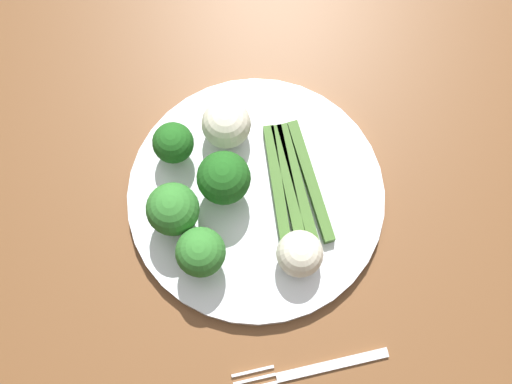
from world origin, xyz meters
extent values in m
cube|color=#B7A88E|center=(0.00, 0.00, -0.01)|extent=(6.00, 6.00, 0.02)
cube|color=brown|center=(0.00, 0.00, 0.72)|extent=(1.11, 0.80, 0.04)
cylinder|color=brown|center=(0.49, 0.34, 0.35)|extent=(0.07, 0.07, 0.70)
cylinder|color=#9E754C|center=(0.17, -0.45, 0.23)|extent=(0.04, 0.04, 0.45)
cylinder|color=white|center=(0.01, 0.05, 0.75)|extent=(0.29, 0.29, 0.01)
cube|color=#3D6626|center=(0.01, 0.02, 0.76)|extent=(0.15, 0.02, 0.01)
cube|color=#3D6626|center=(0.01, 0.01, 0.76)|extent=(0.15, 0.02, 0.01)
cube|color=#3D6626|center=(0.01, 0.00, 0.76)|extent=(0.15, 0.01, 0.01)
cube|color=#3D6626|center=(0.01, -0.02, 0.76)|extent=(0.15, 0.02, 0.01)
cylinder|color=#4C7F2B|center=(0.02, 0.08, 0.76)|extent=(0.02, 0.02, 0.02)
sphere|color=#1E5B1C|center=(0.02, 0.08, 0.80)|extent=(0.06, 0.06, 0.06)
cylinder|color=#609E3D|center=(0.00, 0.14, 0.76)|extent=(0.02, 0.02, 0.02)
sphere|color=#337A2D|center=(0.00, 0.14, 0.79)|extent=(0.06, 0.06, 0.06)
cylinder|color=#609E3D|center=(-0.05, 0.12, 0.76)|extent=(0.02, 0.02, 0.02)
sphere|color=#337A2D|center=(-0.05, 0.12, 0.79)|extent=(0.05, 0.05, 0.05)
cylinder|color=#4C7F2B|center=(0.08, 0.13, 0.76)|extent=(0.02, 0.02, 0.02)
sphere|color=#1E5B1C|center=(0.08, 0.13, 0.79)|extent=(0.05, 0.05, 0.05)
sphere|color=silver|center=(0.09, 0.06, 0.78)|extent=(0.06, 0.06, 0.06)
sphere|color=silver|center=(-0.07, 0.02, 0.78)|extent=(0.05, 0.05, 0.05)
cube|color=silver|center=(-0.19, 0.01, 0.74)|extent=(0.01, 0.12, 0.00)
cube|color=silver|center=(-0.17, 0.09, 0.74)|extent=(0.00, 0.05, 0.00)
cube|color=silver|center=(-0.18, 0.09, 0.74)|extent=(0.00, 0.05, 0.00)
camera|label=1|loc=(-0.19, 0.09, 1.40)|focal=42.83mm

